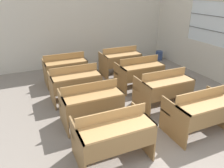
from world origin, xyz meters
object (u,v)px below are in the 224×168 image
bench_back_right (120,60)px  wastepaper_bin (159,55)px  bench_third_left (75,82)px  bench_second_right (164,87)px  bench_front_right (200,111)px  bench_third_right (139,72)px  bench_second_left (91,102)px  bench_front_left (113,134)px  bench_back_left (65,68)px

bench_back_right → wastepaper_bin: size_ratio=3.38×
bench_third_left → bench_second_right: bearing=-32.3°
bench_front_right → bench_back_right: bearing=90.2°
bench_back_right → bench_third_right: bearing=-89.0°
bench_second_left → bench_back_right: 2.80m
bench_second_left → bench_third_left: size_ratio=1.00×
bench_front_left → bench_front_right: (1.74, -0.01, 0.00)m
bench_second_right → bench_back_left: (-1.74, 2.22, 0.00)m
bench_second_right → bench_third_right: (0.01, 1.09, 0.00)m
bench_second_right → bench_third_left: bearing=147.7°
bench_front_right → wastepaper_bin: 4.57m
wastepaper_bin → bench_third_left: bearing=-153.2°
bench_second_left → bench_back_left: bearing=90.4°
bench_second_right → wastepaper_bin: 3.62m
bench_front_right → bench_second_left: 2.05m
bench_second_right → bench_back_left: 2.81m
bench_second_left → wastepaper_bin: (3.72, 3.00, -0.30)m
bench_front_right → bench_back_right: (-0.01, 3.33, 0.00)m
bench_third_right → bench_back_right: bearing=91.0°
bench_front_left → bench_front_right: same height
bench_second_left → bench_third_right: 2.04m
bench_front_right → wastepaper_bin: (2.00, 4.10, -0.30)m
bench_second_left → bench_third_left: (-0.03, 1.10, 0.00)m
bench_back_left → wastepaper_bin: bench_back_left is taller
bench_back_right → wastepaper_bin: 2.17m
bench_front_left → wastepaper_bin: (3.74, 4.10, -0.30)m
bench_front_left → wastepaper_bin: bench_front_left is taller
wastepaper_bin → bench_back_left: bearing=-168.1°
bench_front_right → bench_second_right: (-0.00, 1.10, 0.00)m
bench_front_left → bench_second_right: same height
bench_back_right → bench_back_left: bearing=-179.5°
bench_third_right → bench_back_left: size_ratio=1.00×
bench_second_left → wastepaper_bin: size_ratio=3.38×
bench_second_right → bench_third_left: same height
bench_front_left → bench_front_right: 1.74m
bench_second_left → bench_second_right: bearing=-0.2°
bench_front_left → bench_third_right: same height
bench_third_left → bench_third_right: bearing=-0.4°
bench_second_right → bench_back_right: bearing=90.3°
bench_second_left → bench_third_left: 1.10m
bench_second_left → bench_third_right: bearing=32.2°
bench_front_left → bench_back_left: bearing=89.9°
bench_third_right → bench_back_left: (-1.74, 1.12, 0.00)m
bench_third_right → wastepaper_bin: bearing=43.8°
bench_second_left → bench_back_right: same height
bench_second_right → bench_back_right: 2.23m
bench_front_left → bench_second_left: size_ratio=1.00×
bench_third_left → bench_back_right: bearing=32.9°
bench_front_left → bench_third_left: (-0.01, 2.20, 0.00)m
bench_front_left → bench_second_left: bearing=88.8°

